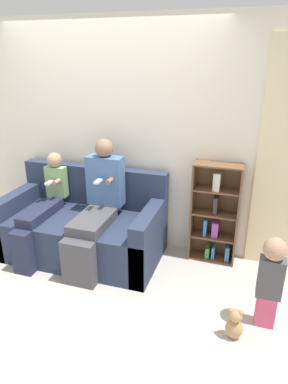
% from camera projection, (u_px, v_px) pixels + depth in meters
% --- Properties ---
extents(ground_plane, '(14.00, 14.00, 0.00)m').
position_uv_depth(ground_plane, '(76.00, 283.00, 3.47)').
color(ground_plane, '#BCB2A8').
extents(back_wall, '(10.00, 0.06, 2.55)m').
position_uv_depth(back_wall, '(111.00, 137.00, 3.92)').
color(back_wall, silver).
rests_on(back_wall, ground_plane).
extents(curtain_panel, '(0.59, 0.04, 2.34)m').
position_uv_depth(curtain_panel, '(288.00, 162.00, 3.37)').
color(curtain_panel, beige).
rests_on(curtain_panel, ground_plane).
extents(couch, '(1.78, 0.91, 0.95)m').
position_uv_depth(couch, '(83.00, 229.00, 3.89)').
color(couch, '#28334C').
rests_on(couch, ground_plane).
extents(adult_seated, '(0.40, 0.88, 1.33)m').
position_uv_depth(adult_seated, '(97.00, 204.00, 3.62)').
color(adult_seated, '#47474C').
rests_on(adult_seated, ground_plane).
extents(child_seated, '(0.24, 0.90, 1.12)m').
position_uv_depth(child_seated, '(42.00, 209.00, 3.79)').
color(child_seated, '#232842').
rests_on(child_seated, ground_plane).
extents(toddler_standing, '(0.20, 0.19, 0.83)m').
position_uv_depth(toddler_standing, '(270.00, 278.00, 2.78)').
color(toddler_standing, '#DB4C75').
rests_on(toddler_standing, ground_plane).
extents(bookshelf, '(0.50, 0.23, 1.11)m').
position_uv_depth(bookshelf, '(215.00, 213.00, 3.72)').
color(bookshelf, brown).
rests_on(bookshelf, ground_plane).
extents(teddy_bear, '(0.14, 0.12, 0.29)m').
position_uv_depth(teddy_bear, '(234.00, 324.00, 2.75)').
color(teddy_bear, tan).
rests_on(teddy_bear, ground_plane).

